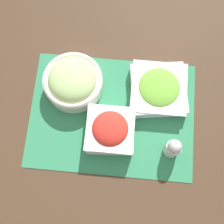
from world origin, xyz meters
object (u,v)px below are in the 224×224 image
(tomato_bowl, at_px, (109,130))
(lettuce_bowl, at_px, (159,89))
(pepper_shaker, at_px, (173,148))
(cucumber_bowl, at_px, (73,81))

(tomato_bowl, xyz_separation_m, lettuce_bowl, (0.15, 0.15, -0.01))
(pepper_shaker, bearing_deg, tomato_bowl, 169.03)
(lettuce_bowl, relative_size, pepper_shaker, 2.03)
(tomato_bowl, distance_m, lettuce_bowl, 0.21)
(tomato_bowl, relative_size, lettuce_bowl, 0.77)
(tomato_bowl, xyz_separation_m, cucumber_bowl, (-0.13, 0.15, 0.00))
(cucumber_bowl, xyz_separation_m, pepper_shaker, (0.33, -0.19, 0.00))
(pepper_shaker, bearing_deg, lettuce_bowl, 105.12)
(cucumber_bowl, bearing_deg, lettuce_bowl, 0.95)
(tomato_bowl, relative_size, pepper_shaker, 1.56)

